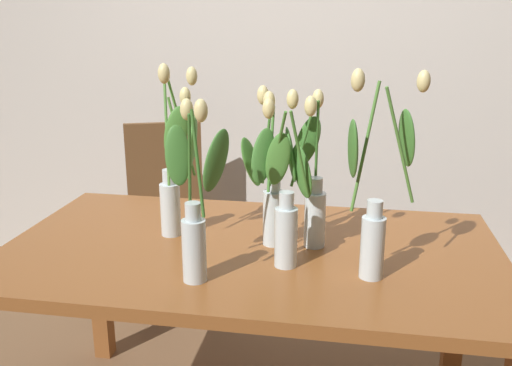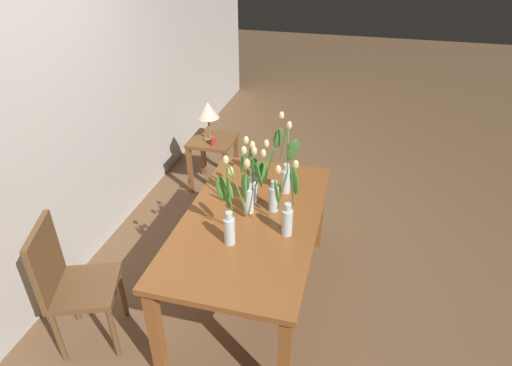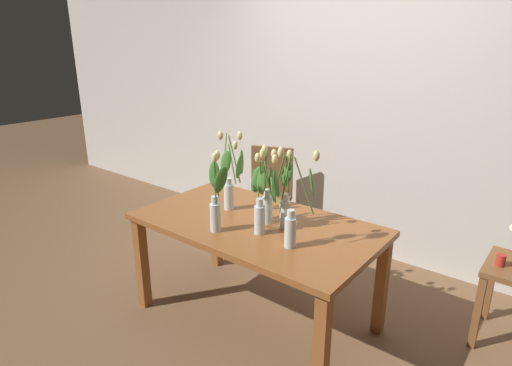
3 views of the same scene
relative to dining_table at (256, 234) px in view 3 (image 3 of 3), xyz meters
The scene contains 11 objects.
ground_plane 0.65m from the dining_table, ahead, with size 18.00×18.00×0.00m, color brown.
room_wall_rear 1.64m from the dining_table, 90.00° to the left, with size 9.00×0.10×2.70m, color beige.
dining_table is the anchor object (origin of this frame).
tulip_vase_0 0.31m from the dining_table, 38.34° to the right, with size 0.21×0.17×0.50m.
tulip_vase_1 0.27m from the dining_table, 17.98° to the left, with size 0.19×0.17×0.51m.
tulip_vase_2 0.41m from the dining_table, 168.04° to the left, with size 0.15×0.23×0.58m.
tulip_vase_3 0.40m from the dining_table, 113.10° to the right, with size 0.22×0.16×0.52m.
tulip_vase_4 0.33m from the dining_table, 13.32° to the left, with size 0.14×0.18×0.51m.
tulip_vase_5 0.50m from the dining_table, 21.95° to the right, with size 0.22×0.24×0.59m.
dining_chair 1.20m from the dining_table, 122.41° to the left, with size 0.51×0.51×0.93m.
pillar_candle 1.53m from the dining_table, 29.23° to the left, with size 0.06×0.06×0.07m, color #B72D23.
Camera 3 is at (1.60, -2.02, 1.88)m, focal length 29.93 mm.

